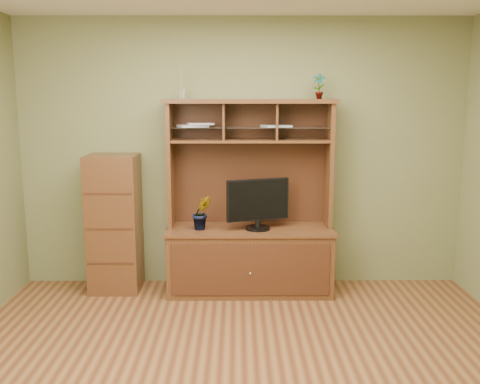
{
  "coord_description": "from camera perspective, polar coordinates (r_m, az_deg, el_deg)",
  "views": [
    {
      "loc": [
        -0.05,
        -3.41,
        1.93
      ],
      "look_at": [
        -0.03,
        1.2,
        1.1
      ],
      "focal_mm": 40.0,
      "sensor_mm": 36.0,
      "label": 1
    }
  ],
  "objects": [
    {
      "name": "room",
      "position": [
        3.46,
        0.54,
        0.53
      ],
      "size": [
        4.54,
        4.04,
        2.74
      ],
      "color": "#562C18",
      "rests_on": "ground"
    },
    {
      "name": "media_hutch",
      "position": [
        5.33,
        1.05,
        -5.11
      ],
      "size": [
        1.66,
        0.61,
        1.9
      ],
      "color": "#411F12",
      "rests_on": "room"
    },
    {
      "name": "monitor",
      "position": [
        5.16,
        1.92,
        -1.18
      ],
      "size": [
        0.61,
        0.24,
        0.5
      ],
      "rotation": [
        0.0,
        0.0,
        0.32
      ],
      "color": "black",
      "rests_on": "media_hutch"
    },
    {
      "name": "orchid_plant",
      "position": [
        5.19,
        -4.12,
        -2.21
      ],
      "size": [
        0.21,
        0.19,
        0.33
      ],
      "primitive_type": "imported",
      "rotation": [
        0.0,
        0.0,
        0.25
      ],
      "color": "#2B571D",
      "rests_on": "media_hutch"
    },
    {
      "name": "top_plant",
      "position": [
        5.27,
        8.41,
        11.1
      ],
      "size": [
        0.14,
        0.11,
        0.24
      ],
      "primitive_type": "imported",
      "rotation": [
        0.0,
        0.0,
        -0.23
      ],
      "color": "#2E6322",
      "rests_on": "media_hutch"
    },
    {
      "name": "reed_diffuser",
      "position": [
        5.24,
        -6.28,
        11.06
      ],
      "size": [
        0.06,
        0.06,
        0.29
      ],
      "color": "silver",
      "rests_on": "media_hutch"
    },
    {
      "name": "magazines",
      "position": [
        5.22,
        -1.93,
        7.13
      ],
      "size": [
        1.13,
        0.29,
        0.04
      ],
      "color": "#A2A1A6",
      "rests_on": "media_hutch"
    },
    {
      "name": "side_cabinet",
      "position": [
        5.46,
        -13.23,
        -3.28
      ],
      "size": [
        0.49,
        0.44,
        1.37
      ],
      "color": "#411F12",
      "rests_on": "room"
    }
  ]
}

